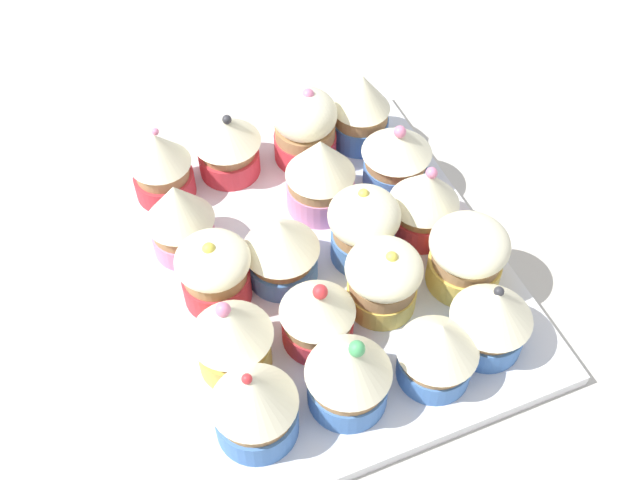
% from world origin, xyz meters
% --- Properties ---
extents(ground_plane, '(1.80, 1.80, 0.03)m').
position_xyz_m(ground_plane, '(0.00, 0.00, -0.01)').
color(ground_plane, beige).
extents(baking_tray, '(0.29, 0.36, 0.01)m').
position_xyz_m(baking_tray, '(0.00, 0.00, 0.01)').
color(baking_tray, silver).
rests_on(baking_tray, ground_plane).
extents(cupcake_0, '(0.06, 0.06, 0.08)m').
position_xyz_m(cupcake_0, '(-0.10, -0.12, 0.05)').
color(cupcake_0, '#477AC6').
rests_on(cupcake_0, baking_tray).
extents(cupcake_1, '(0.06, 0.06, 0.08)m').
position_xyz_m(cupcake_1, '(-0.03, -0.12, 0.05)').
color(cupcake_1, '#477AC6').
rests_on(cupcake_1, baking_tray).
extents(cupcake_2, '(0.06, 0.06, 0.06)m').
position_xyz_m(cupcake_2, '(0.04, -0.13, 0.05)').
color(cupcake_2, '#477AC6').
rests_on(cupcake_2, baking_tray).
extents(cupcake_3, '(0.06, 0.06, 0.07)m').
position_xyz_m(cupcake_3, '(0.09, -0.12, 0.05)').
color(cupcake_3, '#477AC6').
rests_on(cupcake_3, baking_tray).
extents(cupcake_4, '(0.06, 0.06, 0.08)m').
position_xyz_m(cupcake_4, '(-0.10, -0.07, 0.05)').
color(cupcake_4, '#EFC651').
rests_on(cupcake_4, baking_tray).
extents(cupcake_5, '(0.06, 0.06, 0.07)m').
position_xyz_m(cupcake_5, '(-0.03, -0.07, 0.05)').
color(cupcake_5, '#D1333D').
rests_on(cupcake_5, baking_tray).
extents(cupcake_6, '(0.06, 0.06, 0.07)m').
position_xyz_m(cupcake_6, '(0.03, -0.06, 0.04)').
color(cupcake_6, '#EFC651').
rests_on(cupcake_6, baking_tray).
extents(cupcake_7, '(0.06, 0.06, 0.06)m').
position_xyz_m(cupcake_7, '(0.10, -0.06, 0.05)').
color(cupcake_7, '#EFC651').
rests_on(cupcake_7, baking_tray).
extents(cupcake_8, '(0.06, 0.06, 0.07)m').
position_xyz_m(cupcake_8, '(-0.09, -0.00, 0.05)').
color(cupcake_8, '#D1333D').
rests_on(cupcake_8, baking_tray).
extents(cupcake_9, '(0.06, 0.06, 0.07)m').
position_xyz_m(cupcake_9, '(-0.03, 0.00, 0.05)').
color(cupcake_9, '#477AC6').
rests_on(cupcake_9, baking_tray).
extents(cupcake_10, '(0.06, 0.06, 0.07)m').
position_xyz_m(cupcake_10, '(0.04, -0.01, 0.05)').
color(cupcake_10, '#477AC6').
rests_on(cupcake_10, baking_tray).
extents(cupcake_11, '(0.06, 0.06, 0.08)m').
position_xyz_m(cupcake_11, '(0.09, 0.00, 0.05)').
color(cupcake_11, '#D1333D').
rests_on(cupcake_11, baking_tray).
extents(cupcake_12, '(0.06, 0.06, 0.08)m').
position_xyz_m(cupcake_12, '(-0.10, 0.06, 0.05)').
color(cupcake_12, pink).
rests_on(cupcake_12, baking_tray).
extents(cupcake_13, '(0.06, 0.06, 0.08)m').
position_xyz_m(cupcake_13, '(0.03, 0.06, 0.05)').
color(cupcake_13, pink).
rests_on(cupcake_13, baking_tray).
extents(cupcake_14, '(0.06, 0.06, 0.07)m').
position_xyz_m(cupcake_14, '(0.10, 0.06, 0.05)').
color(cupcake_14, '#477AC6').
rests_on(cupcake_14, baking_tray).
extents(cupcake_15, '(0.05, 0.05, 0.07)m').
position_xyz_m(cupcake_15, '(-0.10, 0.13, 0.05)').
color(cupcake_15, '#D1333D').
rests_on(cupcake_15, baking_tray).
extents(cupcake_16, '(0.06, 0.06, 0.07)m').
position_xyz_m(cupcake_16, '(-0.04, 0.13, 0.05)').
color(cupcake_16, '#D1333D').
rests_on(cupcake_16, baking_tray).
extents(cupcake_17, '(0.06, 0.06, 0.08)m').
position_xyz_m(cupcake_17, '(0.04, 0.12, 0.05)').
color(cupcake_17, '#D1333D').
rests_on(cupcake_17, baking_tray).
extents(cupcake_18, '(0.05, 0.05, 0.08)m').
position_xyz_m(cupcake_18, '(0.09, 0.12, 0.05)').
color(cupcake_18, '#477AC6').
rests_on(cupcake_18, baking_tray).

